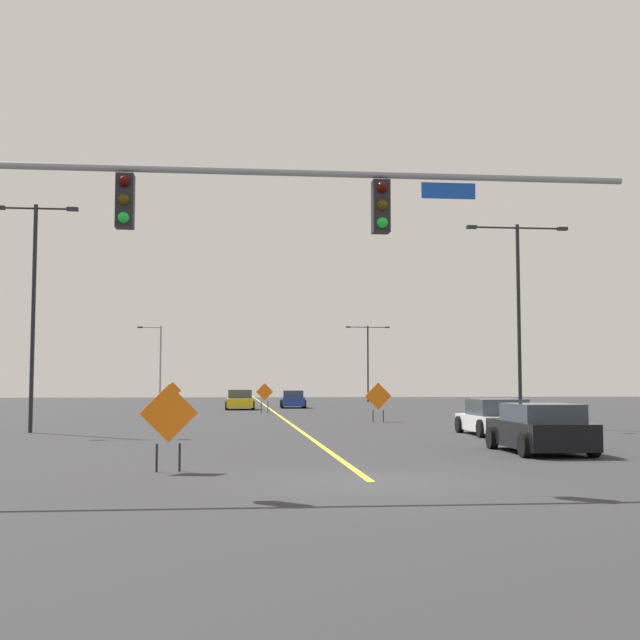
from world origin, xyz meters
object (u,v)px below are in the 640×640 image
at_px(car_black_mid, 540,429).
at_px(street_lamp_mid_left, 519,306).
at_px(street_lamp_far_right, 368,356).
at_px(construction_sign_right_shoulder, 378,398).
at_px(construction_sign_left_lane, 169,417).
at_px(car_yellow_passing, 240,400).
at_px(traffic_signal_assembly, 137,223).
at_px(street_lamp_far_left, 158,360).
at_px(street_lamp_near_right, 34,299).
at_px(car_blue_far, 293,400).
at_px(construction_sign_right_lane, 265,394).
at_px(construction_sign_median_near, 173,392).
at_px(car_white_distant, 495,418).

bearing_deg(car_black_mid, street_lamp_mid_left, 72.94).
bearing_deg(street_lamp_far_right, construction_sign_right_shoulder, -98.45).
height_order(construction_sign_left_lane, car_yellow_passing, construction_sign_left_lane).
xyz_separation_m(traffic_signal_assembly, street_lamp_far_left, (-5.21, 63.08, -0.89)).
bearing_deg(street_lamp_near_right, car_blue_far, 68.88).
relative_size(street_lamp_far_right, car_blue_far, 1.85).
relative_size(construction_sign_right_lane, car_black_mid, 0.46).
bearing_deg(construction_sign_right_lane, car_blue_far, 77.08).
bearing_deg(street_lamp_near_right, construction_sign_right_shoulder, 27.97).
distance_m(construction_sign_median_near, car_yellow_passing, 5.06).
distance_m(construction_sign_left_lane, car_black_mid, 10.55).
distance_m(construction_sign_right_lane, car_yellow_passing, 7.96).
bearing_deg(traffic_signal_assembly, street_lamp_mid_left, 53.49).
relative_size(construction_sign_median_near, car_black_mid, 0.48).
bearing_deg(car_blue_far, street_lamp_far_right, 65.82).
bearing_deg(street_lamp_far_right, construction_sign_left_lane, -102.65).
distance_m(street_lamp_mid_left, construction_sign_left_lane, 22.19).
distance_m(street_lamp_far_left, construction_sign_median_near, 19.12).
relative_size(construction_sign_left_lane, car_black_mid, 0.45).
distance_m(car_black_mid, car_white_distant, 7.95).
bearing_deg(traffic_signal_assembly, street_lamp_near_right, 108.96).
bearing_deg(street_lamp_near_right, street_lamp_far_right, 67.67).
xyz_separation_m(construction_sign_left_lane, car_yellow_passing, (1.81, 43.55, -0.51)).
distance_m(construction_sign_right_shoulder, car_blue_far, 24.23).
bearing_deg(car_yellow_passing, street_lamp_far_right, 61.02).
distance_m(street_lamp_far_left, construction_sign_right_shoulder, 40.45).
xyz_separation_m(street_lamp_far_left, construction_sign_right_shoulder, (14.24, -37.75, -2.89)).
bearing_deg(street_lamp_mid_left, street_lamp_far_right, 88.37).
distance_m(street_lamp_mid_left, construction_sign_right_lane, 21.90).
relative_size(car_blue_far, car_white_distant, 1.00).
distance_m(street_lamp_far_left, car_black_mid, 59.00).
xyz_separation_m(street_lamp_mid_left, street_lamp_near_right, (-20.18, -1.85, -0.08)).
bearing_deg(construction_sign_median_near, street_lamp_far_right, 54.68).
height_order(construction_sign_left_lane, car_black_mid, construction_sign_left_lane).
height_order(construction_sign_right_lane, car_white_distant, construction_sign_right_lane).
xyz_separation_m(construction_sign_left_lane, car_black_mid, (9.77, 3.94, -0.52)).
bearing_deg(construction_sign_left_lane, car_yellow_passing, 87.62).
relative_size(construction_sign_right_lane, car_blue_far, 0.45).
xyz_separation_m(street_lamp_near_right, construction_sign_median_near, (3.45, 26.99, -3.92)).
height_order(street_lamp_mid_left, car_white_distant, street_lamp_mid_left).
xyz_separation_m(street_lamp_mid_left, car_black_mid, (-3.98, -12.98, -4.64)).
height_order(street_lamp_far_right, construction_sign_left_lane, street_lamp_far_right).
bearing_deg(car_black_mid, car_yellow_passing, 101.35).
xyz_separation_m(construction_sign_right_shoulder, car_black_mid, (1.21, -19.09, -0.54)).
bearing_deg(street_lamp_mid_left, construction_sign_left_lane, -129.10).
xyz_separation_m(street_lamp_far_right, construction_sign_median_near, (-18.18, -25.66, -3.49)).
xyz_separation_m(construction_sign_right_shoulder, construction_sign_left_lane, (-8.56, -23.03, -0.02)).
bearing_deg(car_blue_far, construction_sign_left_lane, -97.19).
bearing_deg(construction_sign_left_lane, car_blue_far, 82.81).
relative_size(construction_sign_median_near, car_blue_far, 0.47).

